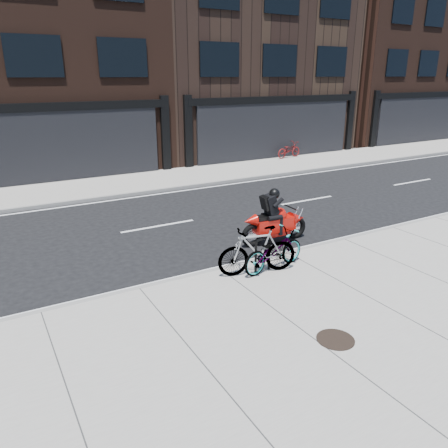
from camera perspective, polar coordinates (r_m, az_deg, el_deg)
ground at (r=12.08m, az=-5.09°, el=-3.00°), size 120.00×120.00×0.00m
sidewalk_near at (r=8.26m, az=10.14°, el=-13.83°), size 60.00×6.00×0.13m
sidewalk_far at (r=19.08m, az=-14.99°, el=4.82°), size 60.00×3.50×0.13m
building_center at (r=25.02m, az=-25.86°, el=23.50°), size 12.00×10.00×14.50m
building_mideast at (r=28.78m, az=0.88°, el=22.38°), size 12.00×10.00×12.50m
building_east at (r=36.39m, az=18.60°, el=21.14°), size 10.00×10.00×13.00m
bike_rack at (r=10.11m, az=5.08°, el=-3.64°), size 0.50×0.15×0.85m
bicycle_front at (r=10.29m, az=6.50°, el=-3.45°), size 1.87×0.89×0.94m
bicycle_rear at (r=10.00m, az=4.38°, el=-3.47°), size 1.95×0.95×1.13m
motorcycle at (r=12.30m, az=7.01°, el=0.50°), size 2.12×0.54×1.58m
bicycle_far at (r=24.79m, az=8.47°, el=9.57°), size 1.73×0.82×0.87m
manhole_cover at (r=8.07m, az=14.35°, el=-14.39°), size 0.87×0.87×0.02m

